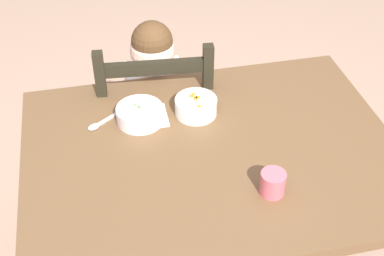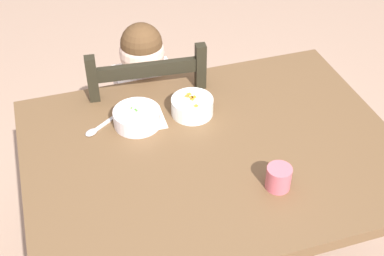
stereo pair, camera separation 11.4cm
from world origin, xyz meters
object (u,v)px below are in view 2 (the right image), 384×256
dining_chair (148,136)px  dining_table (212,175)px  bowl_of_carrots (192,106)px  spoon (96,129)px  child_figure (147,102)px  drinking_cup (279,178)px  bowl_of_peas (137,117)px

dining_chair → dining_table: bearing=-77.4°
bowl_of_carrots → spoon: bowl_of_carrots is taller
spoon → child_figure: bearing=50.7°
spoon → drinking_cup: drinking_cup is taller
bowl_of_carrots → drinking_cup: size_ratio=1.95×
dining_chair → bowl_of_peas: 0.47m
spoon → dining_table: bearing=-30.4°
dining_chair → child_figure: (0.00, -0.01, 0.18)m
bowl_of_peas → spoon: (-0.14, 0.01, -0.02)m
bowl_of_carrots → spoon: size_ratio=1.15×
dining_chair → child_figure: bearing=-52.6°
dining_chair → bowl_of_peas: dining_chair is taller
bowl_of_peas → bowl_of_carrots: 0.19m
dining_chair → bowl_of_carrots: dining_chair is taller
child_figure → dining_table: bearing=-77.7°
dining_table → drinking_cup: drinking_cup is taller
dining_chair → bowl_of_peas: bearing=-106.9°
bowl_of_peas → dining_chair: bearing=73.1°
bowl_of_carrots → spoon: bearing=178.7°
dining_chair → bowl_of_carrots: bearing=-71.4°
child_figure → bowl_of_carrots: bearing=-71.9°
bowl_of_peas → spoon: 0.14m
bowl_of_peas → drinking_cup: drinking_cup is taller
dining_table → child_figure: child_figure is taller
dining_table → child_figure: (-0.10, 0.48, -0.02)m
child_figure → spoon: bearing=-129.3°
child_figure → bowl_of_peas: (-0.10, -0.29, 0.17)m
dining_chair → drinking_cup: dining_chair is taller
child_figure → bowl_of_carrots: (0.10, -0.29, 0.17)m
dining_table → spoon: size_ratio=9.50×
dining_chair → child_figure: size_ratio=0.99×
bowl_of_carrots → child_figure: bearing=108.1°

